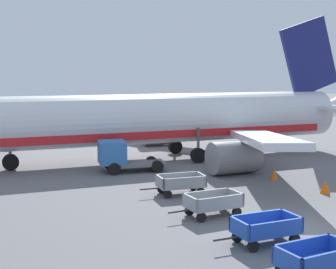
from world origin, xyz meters
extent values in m
plane|color=slate|center=(0.00, 0.00, 0.00)|extent=(220.00, 220.00, 0.00)
cube|color=#518442|center=(0.00, 48.88, 0.03)|extent=(220.00, 28.00, 0.06)
cylinder|color=silver|center=(3.62, 17.19, 3.15)|extent=(30.17, 9.09, 3.70)
cube|color=red|center=(3.62, 17.19, 2.13)|extent=(27.19, 8.36, 0.56)
cube|color=silver|center=(6.16, 8.23, 2.48)|extent=(9.17, 12.36, 1.35)
cylinder|color=gray|center=(5.23, 9.99, 1.13)|extent=(3.53, 2.65, 2.10)
cube|color=silver|center=(9.19, 24.65, 2.48)|extent=(5.15, 13.26, 1.35)
cube|color=red|center=(12.96, 30.57, 3.43)|extent=(1.12, 0.42, 1.90)
cylinder|color=gray|center=(7.70, 23.34, 1.13)|extent=(3.53, 2.65, 2.10)
cube|color=navy|center=(17.19, 14.68, 7.90)|extent=(5.94, 1.44, 6.88)
cube|color=silver|center=(16.80, 11.50, 3.75)|extent=(4.06, 5.43, 0.24)
cube|color=silver|center=(17.97, 17.79, 3.75)|extent=(2.47, 5.39, 0.24)
cylinder|color=#4C4C51|center=(-6.71, 19.10, 1.57)|extent=(0.20, 0.20, 2.04)
cylinder|color=black|center=(-6.71, 19.10, 0.55)|extent=(1.16, 0.64, 1.10)
cylinder|color=#4C4C51|center=(5.68, 14.58, 1.57)|extent=(0.20, 0.20, 2.04)
cylinder|color=black|center=(5.68, 14.58, 0.55)|extent=(1.16, 0.64, 1.10)
cylinder|color=#4C4C51|center=(6.48, 18.90, 1.57)|extent=(0.20, 0.20, 2.04)
cylinder|color=black|center=(6.48, 18.90, 0.55)|extent=(1.16, 0.64, 1.10)
cube|color=#234CB2|center=(-2.81, -3.75, 0.48)|extent=(2.61, 1.60, 0.08)
cube|color=#234CB2|center=(-2.86, -4.40, 0.80)|extent=(2.50, 0.31, 0.55)
cube|color=#234CB2|center=(-2.75, -3.11, 0.80)|extent=(2.50, 0.31, 0.55)
cube|color=#234CB2|center=(-4.00, -3.66, 0.80)|extent=(0.22, 1.40, 0.55)
cylinder|color=black|center=(-1.83, -3.27, 0.22)|extent=(0.45, 0.20, 0.44)
cube|color=#234CB2|center=(-1.99, -0.59, 0.48)|extent=(2.68, 1.76, 0.08)
cube|color=#234CB2|center=(-2.08, -1.24, 0.80)|extent=(2.49, 0.47, 0.55)
cube|color=#234CB2|center=(-1.89, 0.05, 0.80)|extent=(2.49, 0.47, 0.55)
cube|color=#234CB2|center=(-3.17, -0.42, 0.80)|extent=(0.31, 1.40, 0.55)
cube|color=#234CB2|center=(-0.80, -0.77, 0.80)|extent=(0.31, 1.40, 0.55)
cylinder|color=#2D2D33|center=(-3.77, -0.33, 0.44)|extent=(1.00, 0.23, 0.08)
cylinder|color=black|center=(-3.00, -1.01, 0.22)|extent=(0.46, 0.22, 0.44)
cylinder|color=black|center=(-2.83, 0.10, 0.22)|extent=(0.46, 0.22, 0.44)
cylinder|color=black|center=(-1.14, -1.29, 0.22)|extent=(0.46, 0.22, 0.44)
cylinder|color=black|center=(-0.98, -0.18, 0.22)|extent=(0.46, 0.22, 0.44)
cube|color=gray|center=(-1.51, 3.38, 0.48)|extent=(2.64, 1.66, 0.08)
cube|color=gray|center=(-1.58, 2.74, 0.80)|extent=(2.50, 0.37, 0.55)
cube|color=gray|center=(-1.44, 4.03, 0.80)|extent=(2.50, 0.37, 0.55)
cube|color=gray|center=(-2.70, 3.51, 0.80)|extent=(0.25, 1.40, 0.55)
cube|color=gray|center=(-0.32, 3.25, 0.80)|extent=(0.25, 1.40, 0.55)
cylinder|color=#2D2D33|center=(-3.30, 3.58, 0.44)|extent=(1.00, 0.19, 0.08)
cylinder|color=black|center=(-2.50, 2.93, 0.22)|extent=(0.45, 0.21, 0.44)
cylinder|color=black|center=(-2.38, 4.04, 0.22)|extent=(0.45, 0.21, 0.44)
cylinder|color=black|center=(-0.64, 2.72, 0.22)|extent=(0.45, 0.21, 0.44)
cylinder|color=black|center=(-0.52, 3.84, 0.22)|extent=(0.45, 0.21, 0.44)
cube|color=gray|center=(-0.55, 7.50, 0.48)|extent=(2.76, 1.96, 0.08)
cube|color=gray|center=(-0.70, 6.87, 0.80)|extent=(2.45, 0.69, 0.55)
cube|color=gray|center=(-0.39, 8.14, 0.80)|extent=(2.45, 0.69, 0.55)
cube|color=gray|center=(-1.72, 7.79, 0.80)|extent=(0.43, 1.38, 0.55)
cube|color=gray|center=(0.62, 7.22, 0.80)|extent=(0.43, 1.38, 0.55)
cylinder|color=#2D2D33|center=(-2.30, 7.93, 0.44)|extent=(0.99, 0.32, 0.08)
cylinder|color=black|center=(-1.59, 7.18, 0.22)|extent=(0.47, 0.26, 0.44)
cylinder|color=black|center=(-1.33, 8.27, 0.22)|extent=(0.47, 0.26, 0.44)
cylinder|color=black|center=(0.23, 6.74, 0.22)|extent=(0.47, 0.26, 0.44)
cylinder|color=black|center=(0.49, 7.83, 0.22)|extent=(0.47, 0.26, 0.44)
cube|color=slate|center=(0.72, 14.23, 0.50)|extent=(3.52, 2.72, 0.20)
cube|color=#3370B7|center=(-1.17, 14.81, 1.35)|extent=(2.18, 2.31, 1.50)
cube|color=#19232D|center=(-1.93, 15.04, 1.50)|extent=(0.54, 1.57, 0.67)
cylinder|color=black|center=(-1.42, 13.99, 0.40)|extent=(0.85, 0.52, 0.80)
cylinder|color=black|center=(-0.93, 15.63, 0.40)|extent=(0.85, 0.52, 0.80)
cylinder|color=black|center=(1.33, 13.16, 0.40)|extent=(0.85, 0.52, 0.80)
cylinder|color=black|center=(1.83, 14.79, 0.40)|extent=(0.85, 0.52, 0.80)
cone|color=orange|center=(6.37, 7.49, 0.34)|extent=(0.51, 0.51, 0.67)
cone|color=orange|center=(6.28, 3.48, 0.37)|extent=(0.56, 0.56, 0.74)
camera|label=1|loc=(-14.79, -13.87, 6.58)|focal=51.69mm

